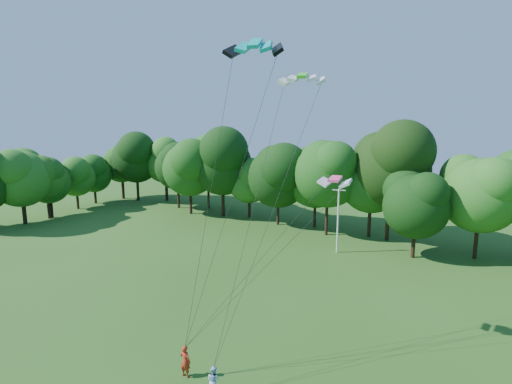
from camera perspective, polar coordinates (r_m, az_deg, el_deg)
The scene contains 9 objects.
utility_pole at distance 43.99m, azimuth 11.62°, elevation -3.89°, with size 1.38×0.48×7.09m.
kite_flyer_left at distance 24.40m, azimuth -10.06°, elevation -22.69°, with size 0.68×0.44×1.85m, color #AF2916.
kite_flyer_right at distance 23.09m, azimuth -6.08°, elevation -25.14°, with size 0.75×0.59×1.55m, color #AACBEC.
kite_teal at distance 23.47m, azimuth -0.14°, elevation 20.48°, with size 3.45×2.48×0.80m.
kite_green at distance 26.27m, azimuth 6.64°, elevation 16.20°, with size 3.20×2.33×0.52m.
kite_pink at distance 25.02m, azimuth 11.23°, elevation 1.85°, with size 2.13×1.25×0.33m.
tree_back_west at distance 65.25m, azimuth -6.92°, elevation 4.99°, with size 9.34×9.34×13.59m.
tree_back_center at distance 49.37m, azimuth 18.71°, elevation 3.57°, with size 9.92×9.92×14.43m.
tree_flank_west at distance 65.55m, azimuth -27.80°, elevation 1.70°, with size 6.55×6.55×9.53m.
Camera 1 is at (18.15, -9.12, 14.02)m, focal length 28.00 mm.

